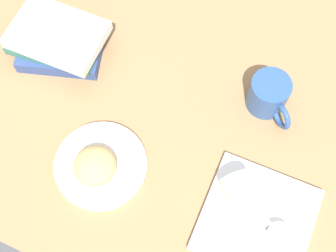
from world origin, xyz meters
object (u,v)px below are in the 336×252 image
round_plate (101,165)px  sauce_cup (279,234)px  breakfast_wrap (244,202)px  square_plate (257,220)px  book_stack (59,41)px  scone_pastry (95,166)px  coffee_mug (269,95)px

round_plate → sauce_cup: size_ratio=4.35×
sauce_cup → breakfast_wrap: (8.40, -2.64, 2.04)cm
square_plate → book_stack: (55.73, -19.50, 3.52)cm
scone_pastry → book_stack: (21.37, -23.30, 0.71)cm
square_plate → coffee_mug: 26.91cm
sauce_cup → coffee_mug: 29.64cm
square_plate → book_stack: size_ratio=0.96×
round_plate → scone_pastry: bearing=79.7°
book_stack → round_plate: bearing=134.5°
breakfast_wrap → book_stack: size_ratio=0.49×
round_plate → coffee_mug: 39.31cm
round_plate → square_plate: 34.21cm
round_plate → breakfast_wrap: breakfast_wrap is taller
sauce_cup → breakfast_wrap: bearing=-17.4°
breakfast_wrap → scone_pastry: bearing=-33.6°
square_plate → breakfast_wrap: 5.62cm
scone_pastry → sauce_cup: size_ratio=1.97×
scone_pastry → round_plate: bearing=-100.3°
scone_pastry → square_plate: bearing=-173.7°
round_plate → scone_pastry: 3.20cm
square_plate → sauce_cup: 5.28cm
breakfast_wrap → book_stack: 55.13cm
book_stack → coffee_mug: (-48.73, -6.24, 0.07)cm
sauce_cup → coffee_mug: size_ratio=0.40×
scone_pastry → sauce_cup: scone_pastry is taller
breakfast_wrap → round_plate: bearing=-36.0°
square_plate → book_stack: 59.15cm
sauce_cup → square_plate: bearing=-17.4°
sauce_cup → breakfast_wrap: 9.04cm
round_plate → coffee_mug: size_ratio=1.73×
breakfast_wrap → book_stack: book_stack is taller
round_plate → square_plate: square_plate is taller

